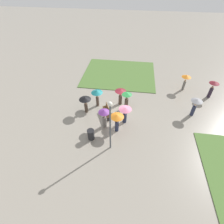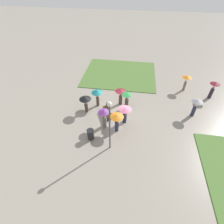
{
  "view_description": "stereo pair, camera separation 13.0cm",
  "coord_description": "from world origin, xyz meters",
  "px_view_note": "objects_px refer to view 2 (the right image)",
  "views": [
    {
      "loc": [
        13.13,
        1.46,
        11.58
      ],
      "look_at": [
        1.28,
        -0.15,
        0.95
      ],
      "focal_mm": 28.0,
      "sensor_mm": 36.0,
      "label": 1
    },
    {
      "loc": [
        13.11,
        1.59,
        11.58
      ],
      "look_at": [
        1.28,
        -0.15,
        0.95
      ],
      "focal_mm": 28.0,
      "sensor_mm": 36.0,
      "label": 2
    }
  ],
  "objects_px": {
    "lone_walker_mid_plaza": "(196,105)",
    "lone_walker_far_path": "(214,88)",
    "crowd_person_black": "(85,100)",
    "crowd_person_green": "(127,97)",
    "crowd_person_maroon": "(121,94)",
    "lamp_post": "(110,121)",
    "trash_bin": "(91,134)",
    "crowd_person_orange": "(117,119)",
    "crowd_person_purple": "(104,115)",
    "crowd_person_teal": "(97,94)",
    "crowd_person_pink": "(125,112)",
    "lone_walker_near_lawn": "(187,79)",
    "park_bench": "(108,111)"
  },
  "relations": [
    {
      "from": "crowd_person_black",
      "to": "lone_walker_mid_plaza",
      "type": "relative_size",
      "value": 0.97
    },
    {
      "from": "crowd_person_black",
      "to": "lone_walker_near_lawn",
      "type": "bearing_deg",
      "value": -114.55
    },
    {
      "from": "lone_walker_mid_plaza",
      "to": "lone_walker_far_path",
      "type": "bearing_deg",
      "value": -30.79
    },
    {
      "from": "lamp_post",
      "to": "crowd_person_orange",
      "type": "relative_size",
      "value": 2.5
    },
    {
      "from": "crowd_person_teal",
      "to": "crowd_person_black",
      "type": "relative_size",
      "value": 1.03
    },
    {
      "from": "lamp_post",
      "to": "crowd_person_black",
      "type": "bearing_deg",
      "value": -143.38
    },
    {
      "from": "trash_bin",
      "to": "crowd_person_black",
      "type": "relative_size",
      "value": 0.53
    },
    {
      "from": "trash_bin",
      "to": "crowd_person_green",
      "type": "relative_size",
      "value": 0.51
    },
    {
      "from": "trash_bin",
      "to": "crowd_person_black",
      "type": "xyz_separation_m",
      "value": [
        -3.27,
        -1.22,
        0.94
      ]
    },
    {
      "from": "crowd_person_teal",
      "to": "lone_walker_mid_plaza",
      "type": "bearing_deg",
      "value": 6.42
    },
    {
      "from": "crowd_person_black",
      "to": "lone_walker_near_lawn",
      "type": "distance_m",
      "value": 11.46
    },
    {
      "from": "crowd_person_orange",
      "to": "lone_walker_far_path",
      "type": "distance_m",
      "value": 11.37
    },
    {
      "from": "crowd_person_teal",
      "to": "crowd_person_orange",
      "type": "bearing_deg",
      "value": -46.2
    },
    {
      "from": "crowd_person_pink",
      "to": "crowd_person_teal",
      "type": "bearing_deg",
      "value": -72.8
    },
    {
      "from": "crowd_person_green",
      "to": "lone_walker_far_path",
      "type": "relative_size",
      "value": 0.98
    },
    {
      "from": "park_bench",
      "to": "crowd_person_teal",
      "type": "relative_size",
      "value": 0.96
    },
    {
      "from": "lone_walker_far_path",
      "to": "lone_walker_near_lawn",
      "type": "height_order",
      "value": "lone_walker_far_path"
    },
    {
      "from": "crowd_person_teal",
      "to": "lone_walker_near_lawn",
      "type": "relative_size",
      "value": 1.0
    },
    {
      "from": "crowd_person_teal",
      "to": "crowd_person_orange",
      "type": "xyz_separation_m",
      "value": [
        3.21,
        2.35,
        -0.07
      ]
    },
    {
      "from": "park_bench",
      "to": "lone_walker_mid_plaza",
      "type": "bearing_deg",
      "value": 73.66
    },
    {
      "from": "crowd_person_orange",
      "to": "crowd_person_maroon",
      "type": "relative_size",
      "value": 1.04
    },
    {
      "from": "crowd_person_teal",
      "to": "crowd_person_orange",
      "type": "height_order",
      "value": "crowd_person_teal"
    },
    {
      "from": "crowd_person_orange",
      "to": "trash_bin",
      "type": "bearing_deg",
      "value": 172.65
    },
    {
      "from": "crowd_person_black",
      "to": "crowd_person_green",
      "type": "height_order",
      "value": "crowd_person_green"
    },
    {
      "from": "crowd_person_teal",
      "to": "trash_bin",
      "type": "bearing_deg",
      "value": -78.43
    },
    {
      "from": "crowd_person_teal",
      "to": "lone_walker_mid_plaza",
      "type": "relative_size",
      "value": 1.0
    },
    {
      "from": "park_bench",
      "to": "crowd_person_teal",
      "type": "height_order",
      "value": "crowd_person_teal"
    },
    {
      "from": "crowd_person_orange",
      "to": "crowd_person_purple",
      "type": "distance_m",
      "value": 1.22
    },
    {
      "from": "crowd_person_teal",
      "to": "lone_walker_far_path",
      "type": "bearing_deg",
      "value": 22.16
    },
    {
      "from": "park_bench",
      "to": "crowd_person_orange",
      "type": "height_order",
      "value": "crowd_person_orange"
    },
    {
      "from": "trash_bin",
      "to": "lone_walker_mid_plaza",
      "type": "distance_m",
      "value": 10.04
    },
    {
      "from": "crowd_person_teal",
      "to": "lamp_post",
      "type": "bearing_deg",
      "value": -60.62
    },
    {
      "from": "trash_bin",
      "to": "lamp_post",
      "type": "bearing_deg",
      "value": 67.49
    },
    {
      "from": "trash_bin",
      "to": "crowd_person_purple",
      "type": "bearing_deg",
      "value": 150.59
    },
    {
      "from": "trash_bin",
      "to": "crowd_person_orange",
      "type": "relative_size",
      "value": 0.52
    },
    {
      "from": "lamp_post",
      "to": "trash_bin",
      "type": "height_order",
      "value": "lamp_post"
    },
    {
      "from": "crowd_person_orange",
      "to": "crowd_person_teal",
      "type": "bearing_deg",
      "value": 88.37
    },
    {
      "from": "crowd_person_orange",
      "to": "crowd_person_purple",
      "type": "relative_size",
      "value": 0.97
    },
    {
      "from": "crowd_person_pink",
      "to": "lone_walker_near_lawn",
      "type": "xyz_separation_m",
      "value": [
        -6.22,
        6.28,
        0.17
      ]
    },
    {
      "from": "lone_walker_mid_plaza",
      "to": "lone_walker_near_lawn",
      "type": "xyz_separation_m",
      "value": [
        -4.37,
        -0.15,
        0.12
      ]
    },
    {
      "from": "crowd_person_black",
      "to": "crowd_person_maroon",
      "type": "relative_size",
      "value": 1.02
    },
    {
      "from": "crowd_person_pink",
      "to": "crowd_person_maroon",
      "type": "bearing_deg",
      "value": -113.74
    },
    {
      "from": "lamp_post",
      "to": "crowd_person_teal",
      "type": "bearing_deg",
      "value": -158.15
    },
    {
      "from": "crowd_person_black",
      "to": "lone_walker_mid_plaza",
      "type": "bearing_deg",
      "value": -136.94
    },
    {
      "from": "crowd_person_black",
      "to": "crowd_person_orange",
      "type": "relative_size",
      "value": 0.98
    },
    {
      "from": "crowd_person_purple",
      "to": "crowd_person_maroon",
      "type": "relative_size",
      "value": 1.07
    },
    {
      "from": "crowd_person_green",
      "to": "crowd_person_pink",
      "type": "relative_size",
      "value": 1.1
    },
    {
      "from": "crowd_person_teal",
      "to": "crowd_person_maroon",
      "type": "height_order",
      "value": "crowd_person_teal"
    },
    {
      "from": "crowd_person_black",
      "to": "crowd_person_green",
      "type": "distance_m",
      "value": 4.04
    },
    {
      "from": "crowd_person_black",
      "to": "crowd_person_maroon",
      "type": "xyz_separation_m",
      "value": [
        -1.73,
        3.19,
        -0.11
      ]
    }
  ]
}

